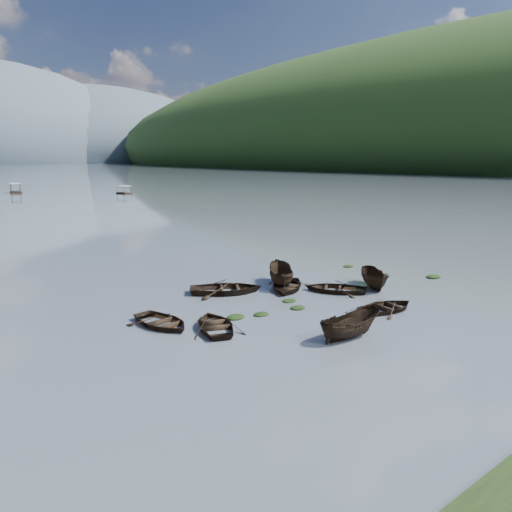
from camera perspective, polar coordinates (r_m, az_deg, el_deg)
ground_plane at (r=30.44m, az=14.44°, el=-7.17°), size 2400.00×2400.00×0.00m
right_hill_far at (r=538.46m, az=25.36°, el=9.25°), size 520.00×1200.00×190.00m
haze_mtn_d at (r=979.25m, az=-18.64°, el=10.20°), size 520.00×520.00×220.00m
rowboat_0 at (r=29.11m, az=-10.72°, el=-7.86°), size 3.46×4.52×0.87m
rowboat_1 at (r=28.26m, az=-4.68°, el=-8.29°), size 4.31×4.94×0.85m
rowboat_2 at (r=27.37m, az=10.61°, el=-9.11°), size 4.19×1.69×1.60m
rowboat_3 at (r=36.07m, az=9.04°, el=-4.03°), size 5.10×5.36×0.90m
rowboat_4 at (r=32.43m, az=14.81°, el=-6.04°), size 4.37×3.35×0.84m
rowboat_5 at (r=37.75m, az=13.38°, el=-3.51°), size 3.73×4.28×1.61m
rowboat_6 at (r=35.33m, az=-3.44°, el=-4.24°), size 6.21×5.75×1.05m
rowboat_7 at (r=36.25m, az=3.50°, el=-3.83°), size 5.43×5.32×0.92m
rowboat_8 at (r=37.38m, az=2.80°, el=-3.36°), size 4.06×4.70×1.76m
weed_clump_0 at (r=29.45m, az=8.82°, el=-7.56°), size 1.14×0.93×0.25m
weed_clump_1 at (r=30.48m, az=0.60°, el=-6.77°), size 0.99×0.79×0.22m
weed_clump_2 at (r=31.85m, az=4.80°, el=-6.01°), size 1.03×0.83×0.22m
weed_clump_3 at (r=36.39m, az=11.80°, el=-4.00°), size 1.02×0.87×0.23m
weed_clump_4 at (r=42.11m, az=19.61°, el=-2.34°), size 1.29×1.02×0.27m
weed_clump_5 at (r=29.96m, az=-2.35°, el=-7.10°), size 1.15×0.93×0.24m
weed_clump_6 at (r=33.33m, az=3.80°, el=-5.20°), size 0.98×0.82×0.21m
weed_clump_7 at (r=44.25m, az=10.51°, el=-1.22°), size 1.00×0.80×0.22m
pontoon_centre at (r=145.72m, az=-25.74°, el=6.49°), size 3.89×6.87×2.48m
pontoon_right at (r=133.63m, az=-14.82°, el=6.89°), size 2.25×5.19×1.97m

